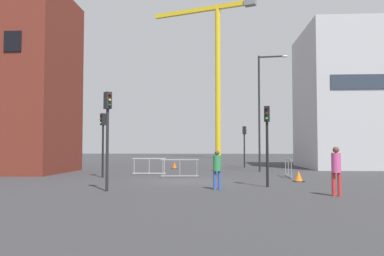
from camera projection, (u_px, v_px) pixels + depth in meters
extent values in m
plane|color=#333335|center=(187.00, 181.00, 20.44)|extent=(160.00, 160.00, 0.00)
cube|color=black|center=(13.00, 41.00, 23.93)|extent=(1.10, 0.06, 1.30)
cube|color=#B7B7BC|center=(378.00, 99.00, 33.67)|extent=(12.79, 9.16, 11.90)
cylinder|color=yellow|center=(218.00, 83.00, 64.99)|extent=(0.90, 0.90, 24.87)
cube|color=yellow|center=(201.00, 10.00, 66.85)|extent=(16.71, 6.89, 0.70)
cube|color=slate|center=(250.00, 2.00, 63.31)|extent=(2.11, 1.76, 1.10)
cylinder|color=#232326|center=(259.00, 113.00, 28.39)|extent=(0.14, 0.14, 8.47)
cube|color=#232326|center=(272.00, 57.00, 28.41)|extent=(1.86, 0.35, 0.10)
ellipsoid|color=silver|center=(285.00, 56.00, 28.24)|extent=(0.44, 0.24, 0.16)
cylinder|color=black|center=(103.00, 151.00, 22.96)|extent=(0.12, 0.12, 3.08)
cube|color=black|center=(103.00, 119.00, 23.05)|extent=(0.37, 0.37, 0.70)
sphere|color=#390605|center=(101.00, 115.00, 22.95)|extent=(0.11, 0.11, 0.11)
sphere|color=#3C2905|center=(101.00, 119.00, 22.94)|extent=(0.11, 0.11, 0.11)
sphere|color=green|center=(100.00, 123.00, 22.92)|extent=(0.11, 0.11, 0.11)
cylinder|color=black|center=(244.00, 151.00, 33.90)|extent=(0.12, 0.12, 2.88)
cube|color=black|center=(244.00, 130.00, 33.98)|extent=(0.29, 0.25, 0.70)
sphere|color=red|center=(246.00, 128.00, 33.99)|extent=(0.11, 0.11, 0.11)
sphere|color=#3C2905|center=(246.00, 130.00, 33.98)|extent=(0.11, 0.11, 0.11)
sphere|color=#07330F|center=(246.00, 133.00, 33.97)|extent=(0.11, 0.11, 0.11)
cylinder|color=#232326|center=(107.00, 150.00, 15.93)|extent=(0.12, 0.12, 3.36)
cube|color=#232326|center=(108.00, 100.00, 16.03)|extent=(0.37, 0.37, 0.70)
sphere|color=#390605|center=(110.00, 95.00, 15.91)|extent=(0.11, 0.11, 0.11)
sphere|color=#F2A514|center=(110.00, 100.00, 15.90)|extent=(0.11, 0.11, 0.11)
sphere|color=#07330F|center=(110.00, 105.00, 15.89)|extent=(0.11, 0.11, 0.11)
cylinder|color=black|center=(267.00, 154.00, 17.54)|extent=(0.12, 0.12, 2.94)
cube|color=black|center=(267.00, 114.00, 17.63)|extent=(0.29, 0.32, 0.70)
sphere|color=#390605|center=(267.00, 109.00, 17.47)|extent=(0.11, 0.11, 0.11)
sphere|color=#3C2905|center=(267.00, 114.00, 17.46)|extent=(0.11, 0.11, 0.11)
sphere|color=green|center=(267.00, 119.00, 17.45)|extent=(0.11, 0.11, 0.11)
cylinder|color=red|center=(339.00, 184.00, 14.20)|extent=(0.14, 0.14, 0.86)
cylinder|color=red|center=(334.00, 184.00, 14.28)|extent=(0.14, 0.14, 0.86)
cylinder|color=#D14C8C|center=(336.00, 163.00, 14.28)|extent=(0.34, 0.34, 0.72)
sphere|color=brown|center=(336.00, 150.00, 14.30)|extent=(0.23, 0.23, 0.23)
cylinder|color=#33519E|center=(215.00, 180.00, 16.41)|extent=(0.14, 0.14, 0.79)
cylinder|color=#33519E|center=(220.00, 180.00, 16.41)|extent=(0.14, 0.14, 0.79)
cylinder|color=#2D844C|center=(217.00, 163.00, 16.45)|extent=(0.34, 0.34, 0.66)
sphere|color=brown|center=(217.00, 153.00, 16.47)|extent=(0.21, 0.21, 0.21)
cube|color=#B2B5BA|center=(149.00, 158.00, 25.14)|extent=(2.17, 0.09, 0.06)
cube|color=#B2B5BA|center=(149.00, 173.00, 25.10)|extent=(2.17, 0.09, 0.06)
cylinder|color=#B2B5BA|center=(134.00, 167.00, 25.16)|extent=(0.04, 0.04, 1.05)
cylinder|color=#B2B5BA|center=(149.00, 167.00, 25.12)|extent=(0.04, 0.04, 1.05)
cylinder|color=#B2B5BA|center=(164.00, 167.00, 25.08)|extent=(0.04, 0.04, 1.05)
cube|color=gray|center=(288.00, 160.00, 22.94)|extent=(0.10, 2.23, 0.06)
cube|color=gray|center=(288.00, 176.00, 22.90)|extent=(0.10, 2.23, 0.06)
cylinder|color=gray|center=(291.00, 169.00, 21.92)|extent=(0.04, 0.04, 1.05)
cylinder|color=gray|center=(288.00, 169.00, 22.92)|extent=(0.04, 0.04, 1.05)
cylinder|color=gray|center=(285.00, 168.00, 23.91)|extent=(0.04, 0.04, 1.05)
cube|color=gray|center=(180.00, 160.00, 22.89)|extent=(2.22, 0.31, 0.06)
cube|color=gray|center=(180.00, 176.00, 22.84)|extent=(2.22, 0.31, 0.06)
cylinder|color=gray|center=(163.00, 169.00, 22.80)|extent=(0.04, 0.04, 1.05)
cylinder|color=gray|center=(180.00, 169.00, 22.86)|extent=(0.04, 0.04, 1.05)
cylinder|color=gray|center=(197.00, 168.00, 22.92)|extent=(0.04, 0.04, 1.05)
cube|color=black|center=(174.00, 168.00, 32.32)|extent=(0.52, 0.52, 0.03)
cone|color=#E55B0F|center=(174.00, 165.00, 32.33)|extent=(0.40, 0.40, 0.53)
cube|color=black|center=(299.00, 181.00, 20.20)|extent=(0.55, 0.55, 0.03)
cone|color=orange|center=(299.00, 176.00, 20.21)|extent=(0.43, 0.43, 0.56)
cube|color=black|center=(215.00, 170.00, 29.36)|extent=(0.50, 0.50, 0.03)
cone|color=orange|center=(215.00, 167.00, 29.37)|extent=(0.39, 0.39, 0.51)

